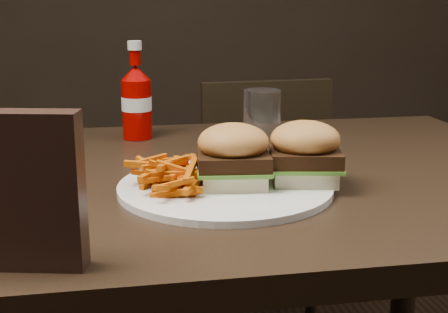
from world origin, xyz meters
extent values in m
cube|color=black|center=(0.00, 0.00, 0.73)|extent=(1.20, 0.80, 0.04)
cube|color=black|center=(0.23, 0.74, 0.43)|extent=(0.39, 0.39, 0.03)
cylinder|color=white|center=(0.01, -0.10, 0.76)|extent=(0.32, 0.32, 0.01)
cube|color=beige|center=(0.02, -0.11, 0.77)|extent=(0.10, 0.10, 0.02)
cube|color=beige|center=(0.13, -0.11, 0.77)|extent=(0.11, 0.10, 0.02)
cylinder|color=#980200|center=(-0.11, 0.28, 0.81)|extent=(0.07, 0.07, 0.12)
cylinder|color=white|center=(0.12, 0.16, 0.81)|extent=(0.09, 0.09, 0.11)
camera|label=1|loc=(-0.15, -0.98, 1.03)|focal=50.00mm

